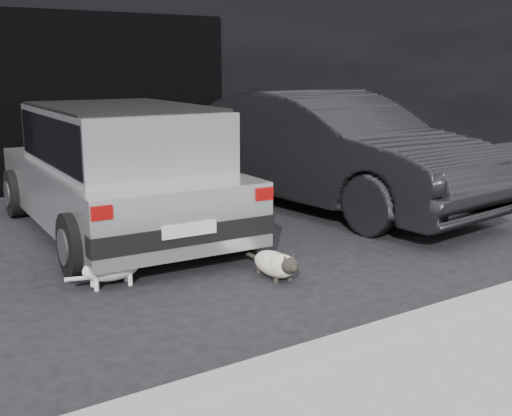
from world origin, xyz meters
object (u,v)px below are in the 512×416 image
silver_hatchback (118,164)px  cat_siamese (277,264)px  second_car (329,150)px  cat_white (115,267)px

silver_hatchback → cat_siamese: 2.37m
silver_hatchback → second_car: 2.79m
second_car → cat_siamese: (-2.24, -1.98, -0.63)m
cat_siamese → cat_white: 1.39m
cat_siamese → cat_white: (-1.25, 0.61, 0.04)m
silver_hatchback → second_car: bearing=-1.6°
second_car → cat_siamese: size_ratio=5.66×
second_car → silver_hatchback: bearing=169.0°
cat_white → cat_siamese: bearing=69.4°
silver_hatchback → cat_siamese: size_ratio=4.88×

